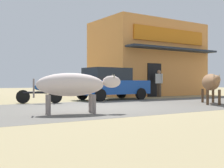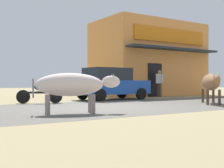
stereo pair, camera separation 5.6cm
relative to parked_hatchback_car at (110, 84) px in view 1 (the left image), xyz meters
The scene contains 8 objects.
ground 4.67m from the parked_hatchback_car, 125.63° to the right, with size 80.00×80.00×0.00m, color #988860.
asphalt_road 4.67m from the parked_hatchback_car, 125.63° to the right, with size 72.00×6.21×0.00m, color #5C5852.
storefront_right_club 6.80m from the parked_hatchback_car, 32.88° to the left, with size 7.53×5.35×5.08m.
parked_hatchback_car is the anchor object (origin of this frame).
parked_motorcycle 4.06m from the parked_hatchback_car, behind, with size 1.76×0.95×1.04m.
cow_near_brown 6.98m from the parked_hatchback_car, 131.72° to the right, with size 2.53×1.26×1.17m.
cow_far_dark 5.17m from the parked_hatchback_car, 68.28° to the right, with size 2.24×2.39×1.26m.
pedestrian_by_shop 4.22m from the parked_hatchback_car, 11.78° to the left, with size 0.46×0.61×1.66m.
Camera 1 is at (-5.77, -9.37, 0.90)m, focal length 48.32 mm.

